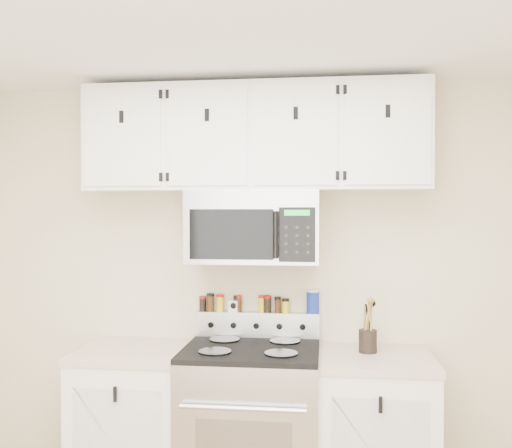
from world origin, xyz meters
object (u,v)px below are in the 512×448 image
Objects in this scene: utensil_crock at (368,339)px; salt_canister at (313,302)px; range at (251,428)px; microwave at (254,227)px.

salt_canister is (-0.31, 0.20, 0.18)m from utensil_crock.
utensil_crock is (0.65, 0.08, 0.51)m from range.
range is 1.45× the size of microwave.
utensil_crock is at bearing 6.74° from range.
microwave is at bearing -155.39° from salt_canister.
microwave is 2.55× the size of utensil_crock.
microwave reaches higher than salt_canister.
utensil_crock is at bearing -33.12° from salt_canister.
range is at bearing -173.26° from utensil_crock.
range is 1.15m from microwave.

